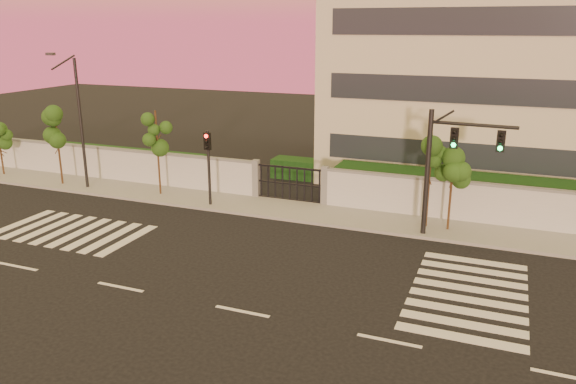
# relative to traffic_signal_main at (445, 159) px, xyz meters

# --- Properties ---
(ground) EXTENTS (120.00, 120.00, 0.00)m
(ground) POSITION_rel_traffic_signal_main_xyz_m (-5.30, -9.45, -3.68)
(ground) COLOR black
(ground) RESTS_ON ground
(sidewalk) EXTENTS (60.00, 3.00, 0.15)m
(sidewalk) POSITION_rel_traffic_signal_main_xyz_m (-5.30, 1.05, -3.61)
(sidewalk) COLOR gray
(sidewalk) RESTS_ON ground
(perimeter_wall) EXTENTS (60.00, 0.36, 2.20)m
(perimeter_wall) POSITION_rel_traffic_signal_main_xyz_m (-5.20, 2.55, -2.61)
(perimeter_wall) COLOR #B8BABF
(perimeter_wall) RESTS_ON ground
(hedge_row) EXTENTS (41.00, 4.25, 1.80)m
(hedge_row) POSITION_rel_traffic_signal_main_xyz_m (-4.14, 5.29, -2.86)
(hedge_row) COLOR #0F3315
(hedge_row) RESTS_ON ground
(institutional_building) EXTENTS (24.40, 12.40, 12.25)m
(institutional_building) POSITION_rel_traffic_signal_main_xyz_m (3.70, 12.54, 2.47)
(institutional_building) COLOR beige
(institutional_building) RESTS_ON ground
(road_markings) EXTENTS (57.00, 7.62, 0.02)m
(road_markings) POSITION_rel_traffic_signal_main_xyz_m (-6.88, -5.69, -3.67)
(road_markings) COLOR silver
(road_markings) RESTS_ON ground
(street_tree_b) EXTENTS (1.43, 1.14, 4.65)m
(street_tree_b) POSITION_rel_traffic_signal_main_xyz_m (-22.23, 0.59, -0.26)
(street_tree_b) COLOR #382314
(street_tree_b) RESTS_ON ground
(street_tree_c) EXTENTS (1.34, 1.06, 4.85)m
(street_tree_c) POSITION_rel_traffic_signal_main_xyz_m (-15.51, 0.94, -0.11)
(street_tree_c) COLOR #382314
(street_tree_c) RESTS_ON ground
(street_tree_d) EXTENTS (1.35, 1.08, 4.34)m
(street_tree_d) POSITION_rel_traffic_signal_main_xyz_m (-0.74, 1.04, -0.49)
(street_tree_d) COLOR #382314
(street_tree_d) RESTS_ON ground
(street_tree_e) EXTENTS (1.36, 1.08, 4.39)m
(street_tree_e) POSITION_rel_traffic_signal_main_xyz_m (0.28, 0.96, -0.45)
(street_tree_e) COLOR #382314
(street_tree_e) RESTS_ON ground
(traffic_signal_main) EXTENTS (3.68, 0.48, 5.82)m
(traffic_signal_main) POSITION_rel_traffic_signal_main_xyz_m (0.00, 0.00, 0.00)
(traffic_signal_main) COLOR black
(traffic_signal_main) RESTS_ON ground
(traffic_signal_secondary) EXTENTS (0.32, 0.32, 4.12)m
(traffic_signal_secondary) POSITION_rel_traffic_signal_main_xyz_m (-11.93, 0.21, -1.07)
(traffic_signal_secondary) COLOR black
(traffic_signal_secondary) RESTS_ON ground
(streetlight_west) EXTENTS (0.47, 1.91, 7.92)m
(streetlight_west) POSITION_rel_traffic_signal_main_xyz_m (-20.34, 0.36, 0.60)
(streetlight_west) COLOR black
(streetlight_west) RESTS_ON ground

